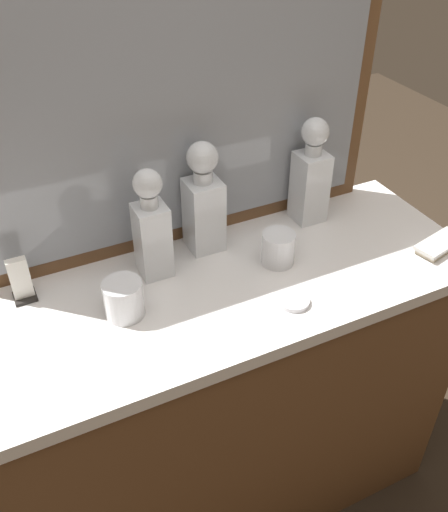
# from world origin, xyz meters

# --- Properties ---
(ground_plane) EXTENTS (6.00, 6.00, 0.00)m
(ground_plane) POSITION_xyz_m (0.00, 0.00, 0.00)
(ground_plane) COLOR #2D2319
(dresser) EXTENTS (1.27, 0.48, 0.88)m
(dresser) POSITION_xyz_m (0.00, 0.00, 0.44)
(dresser) COLOR brown
(dresser) RESTS_ON ground_plane
(dresser_mirror) EXTENTS (1.06, 0.03, 0.80)m
(dresser_mirror) POSITION_xyz_m (0.00, 0.22, 1.28)
(dresser_mirror) COLOR brown
(dresser_mirror) RESTS_ON dresser
(crystal_decanter_far_left) EXTENTS (0.09, 0.09, 0.29)m
(crystal_decanter_far_left) POSITION_xyz_m (0.02, 0.16, 1.00)
(crystal_decanter_far_left) COLOR white
(crystal_decanter_far_left) RESTS_ON dresser
(crystal_decanter_front) EXTENTS (0.08, 0.08, 0.29)m
(crystal_decanter_front) POSITION_xyz_m (0.33, 0.16, 1.00)
(crystal_decanter_front) COLOR white
(crystal_decanter_front) RESTS_ON dresser
(crystal_decanter_center) EXTENTS (0.07, 0.07, 0.28)m
(crystal_decanter_center) POSITION_xyz_m (-0.13, 0.11, 0.99)
(crystal_decanter_center) COLOR white
(crystal_decanter_center) RESTS_ON dresser
(crystal_tumbler_rear) EXTENTS (0.08, 0.08, 0.08)m
(crystal_tumbler_rear) POSITION_xyz_m (0.16, 0.02, 0.92)
(crystal_tumbler_rear) COLOR white
(crystal_tumbler_rear) RESTS_ON dresser
(crystal_tumbler_far_right) EXTENTS (0.09, 0.09, 0.09)m
(crystal_tumbler_far_right) POSITION_xyz_m (-0.24, -0.00, 0.92)
(crystal_tumbler_far_right) COLOR white
(crystal_tumbler_far_right) RESTS_ON dresser
(silver_brush_far_right) EXTENTS (0.16, 0.09, 0.02)m
(silver_brush_far_right) POSITION_xyz_m (0.56, -0.12, 0.89)
(silver_brush_far_right) COLOR #B7A88C
(silver_brush_far_right) RESTS_ON dresser
(porcelain_dish) EXTENTS (0.07, 0.07, 0.01)m
(porcelain_dish) POSITION_xyz_m (0.11, -0.13, 0.89)
(porcelain_dish) COLOR silver
(porcelain_dish) RESTS_ON dresser
(napkin_holder) EXTENTS (0.05, 0.05, 0.11)m
(napkin_holder) POSITION_xyz_m (-0.43, 0.15, 0.93)
(napkin_holder) COLOR black
(napkin_holder) RESTS_ON dresser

